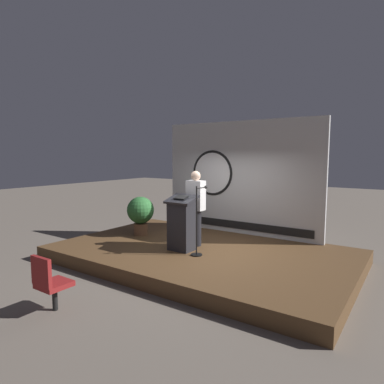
{
  "coord_description": "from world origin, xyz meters",
  "views": [
    {
      "loc": [
        3.95,
        -6.17,
        2.39
      ],
      "look_at": [
        -0.3,
        0.05,
        1.55
      ],
      "focal_mm": 31.4,
      "sensor_mm": 36.0,
      "label": 1
    }
  ],
  "objects": [
    {
      "name": "potted_plant",
      "position": [
        -2.03,
        0.2,
        0.9
      ],
      "size": [
        0.7,
        0.7,
        1.0
      ],
      "color": "brown",
      "rests_on": "stage_platform"
    },
    {
      "name": "ground_plane",
      "position": [
        0.0,
        0.0,
        0.0
      ],
      "size": [
        40.0,
        40.0,
        0.0
      ],
      "primitive_type": "plane",
      "color": "#6B6056"
    },
    {
      "name": "microphone_stand",
      "position": [
        0.19,
        -0.45,
        0.81
      ],
      "size": [
        0.24,
        0.51,
        1.45
      ],
      "color": "black",
      "rests_on": "stage_platform"
    },
    {
      "name": "podium",
      "position": [
        -0.3,
        -0.35,
        0.89
      ],
      "size": [
        0.64,
        0.49,
        1.22
      ],
      "color": "#26262B",
      "rests_on": "stage_platform"
    },
    {
      "name": "speaker_person",
      "position": [
        -0.25,
        0.13,
        1.18
      ],
      "size": [
        0.4,
        0.26,
        1.72
      ],
      "color": "black",
      "rests_on": "stage_platform"
    },
    {
      "name": "audience_chair_left",
      "position": [
        -0.58,
        -3.36,
        0.49
      ],
      "size": [
        0.44,
        0.45,
        0.89
      ],
      "color": "black",
      "rests_on": "ground"
    },
    {
      "name": "banner_display",
      "position": [
        -0.03,
        1.85,
        1.77
      ],
      "size": [
        4.41,
        0.12,
        2.96
      ],
      "color": "silver",
      "rests_on": "stage_platform"
    },
    {
      "name": "stage_platform",
      "position": [
        0.0,
        0.0,
        0.15
      ],
      "size": [
        6.4,
        4.0,
        0.3
      ],
      "primitive_type": "cube",
      "color": "brown",
      "rests_on": "ground"
    }
  ]
}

